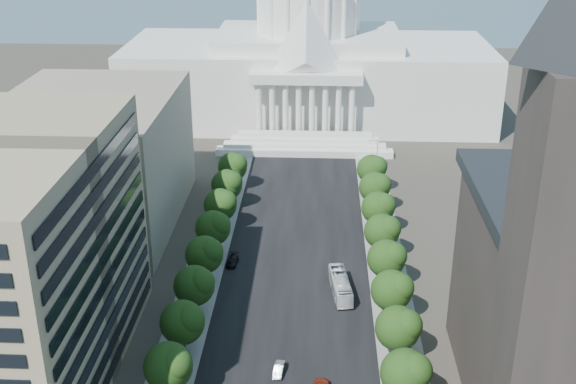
# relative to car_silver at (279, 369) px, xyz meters

# --- Properties ---
(road_asphalt) EXTENTS (30.00, 260.00, 0.01)m
(road_asphalt) POSITION_rel_car_silver_xyz_m (1.50, 46.77, -0.71)
(road_asphalt) COLOR black
(road_asphalt) RESTS_ON ground
(sidewalk_left) EXTENTS (8.00, 260.00, 0.02)m
(sidewalk_left) POSITION_rel_car_silver_xyz_m (-17.50, 46.77, -0.71)
(sidewalk_left) COLOR gray
(sidewalk_left) RESTS_ON ground
(sidewalk_right) EXTENTS (8.00, 260.00, 0.02)m
(sidewalk_right) POSITION_rel_car_silver_xyz_m (20.50, 46.77, -0.71)
(sidewalk_right) COLOR gray
(sidewalk_right) RESTS_ON ground
(capitol) EXTENTS (120.00, 56.00, 73.00)m
(capitol) POSITION_rel_car_silver_xyz_m (1.50, 141.66, 19.30)
(capitol) COLOR white
(capitol) RESTS_ON ground
(office_block_left_far) EXTENTS (38.00, 52.00, 30.00)m
(office_block_left_far) POSITION_rel_car_silver_xyz_m (-46.50, 56.77, 14.29)
(office_block_left_far) COLOR gray
(office_block_left_far) RESTS_ON ground
(tree_l_c) EXTENTS (7.79, 7.60, 9.97)m
(tree_l_c) POSITION_rel_car_silver_xyz_m (-16.16, -7.43, 5.74)
(tree_l_c) COLOR #33261C
(tree_l_c) RESTS_ON ground
(tree_l_d) EXTENTS (7.79, 7.60, 9.97)m
(tree_l_d) POSITION_rel_car_silver_xyz_m (-16.16, 4.57, 5.74)
(tree_l_d) COLOR #33261C
(tree_l_d) RESTS_ON ground
(tree_l_e) EXTENTS (7.79, 7.60, 9.97)m
(tree_l_e) POSITION_rel_car_silver_xyz_m (-16.16, 16.57, 5.74)
(tree_l_e) COLOR #33261C
(tree_l_e) RESTS_ON ground
(tree_l_f) EXTENTS (7.79, 7.60, 9.97)m
(tree_l_f) POSITION_rel_car_silver_xyz_m (-16.16, 28.57, 5.74)
(tree_l_f) COLOR #33261C
(tree_l_f) RESTS_ON ground
(tree_l_g) EXTENTS (7.79, 7.60, 9.97)m
(tree_l_g) POSITION_rel_car_silver_xyz_m (-16.16, 40.57, 5.74)
(tree_l_g) COLOR #33261C
(tree_l_g) RESTS_ON ground
(tree_l_h) EXTENTS (7.79, 7.60, 9.97)m
(tree_l_h) POSITION_rel_car_silver_xyz_m (-16.16, 52.57, 5.74)
(tree_l_h) COLOR #33261C
(tree_l_h) RESTS_ON ground
(tree_l_i) EXTENTS (7.79, 7.60, 9.97)m
(tree_l_i) POSITION_rel_car_silver_xyz_m (-16.16, 64.57, 5.74)
(tree_l_i) COLOR #33261C
(tree_l_i) RESTS_ON ground
(tree_l_j) EXTENTS (7.79, 7.60, 9.97)m
(tree_l_j) POSITION_rel_car_silver_xyz_m (-16.16, 76.57, 5.74)
(tree_l_j) COLOR #33261C
(tree_l_j) RESTS_ON ground
(tree_r_c) EXTENTS (7.79, 7.60, 9.97)m
(tree_r_c) POSITION_rel_car_silver_xyz_m (19.84, -7.43, 5.74)
(tree_r_c) COLOR #33261C
(tree_r_c) RESTS_ON ground
(tree_r_d) EXTENTS (7.79, 7.60, 9.97)m
(tree_r_d) POSITION_rel_car_silver_xyz_m (19.84, 4.57, 5.74)
(tree_r_d) COLOR #33261C
(tree_r_d) RESTS_ON ground
(tree_r_e) EXTENTS (7.79, 7.60, 9.97)m
(tree_r_e) POSITION_rel_car_silver_xyz_m (19.84, 16.57, 5.74)
(tree_r_e) COLOR #33261C
(tree_r_e) RESTS_ON ground
(tree_r_f) EXTENTS (7.79, 7.60, 9.97)m
(tree_r_f) POSITION_rel_car_silver_xyz_m (19.84, 28.57, 5.74)
(tree_r_f) COLOR #33261C
(tree_r_f) RESTS_ON ground
(tree_r_g) EXTENTS (7.79, 7.60, 9.97)m
(tree_r_g) POSITION_rel_car_silver_xyz_m (19.84, 40.57, 5.74)
(tree_r_g) COLOR #33261C
(tree_r_g) RESTS_ON ground
(tree_r_h) EXTENTS (7.79, 7.60, 9.97)m
(tree_r_h) POSITION_rel_car_silver_xyz_m (19.84, 52.57, 5.74)
(tree_r_h) COLOR #33261C
(tree_r_h) RESTS_ON ground
(tree_r_i) EXTENTS (7.79, 7.60, 9.97)m
(tree_r_i) POSITION_rel_car_silver_xyz_m (19.84, 64.57, 5.74)
(tree_r_i) COLOR #33261C
(tree_r_i) RESTS_ON ground
(tree_r_j) EXTENTS (7.79, 7.60, 9.97)m
(tree_r_j) POSITION_rel_car_silver_xyz_m (19.84, 76.57, 5.74)
(tree_r_j) COLOR #33261C
(tree_r_j) RESTS_ON ground
(streetlight_b) EXTENTS (2.61, 0.44, 9.00)m
(streetlight_b) POSITION_rel_car_silver_xyz_m (21.40, -8.23, 5.11)
(streetlight_b) COLOR gray
(streetlight_b) RESTS_ON ground
(streetlight_c) EXTENTS (2.61, 0.44, 9.00)m
(streetlight_c) POSITION_rel_car_silver_xyz_m (21.40, 16.77, 5.11)
(streetlight_c) COLOR gray
(streetlight_c) RESTS_ON ground
(streetlight_d) EXTENTS (2.61, 0.44, 9.00)m
(streetlight_d) POSITION_rel_car_silver_xyz_m (21.40, 41.77, 5.11)
(streetlight_d) COLOR gray
(streetlight_d) RESTS_ON ground
(streetlight_e) EXTENTS (2.61, 0.44, 9.00)m
(streetlight_e) POSITION_rel_car_silver_xyz_m (21.40, 66.77, 5.11)
(streetlight_e) COLOR gray
(streetlight_e) RESTS_ON ground
(streetlight_f) EXTENTS (2.61, 0.44, 9.00)m
(streetlight_f) POSITION_rel_car_silver_xyz_m (21.40, 91.77, 5.11)
(streetlight_f) COLOR gray
(streetlight_f) RESTS_ON ground
(car_silver) EXTENTS (2.00, 4.46, 1.42)m
(car_silver) POSITION_rel_car_silver_xyz_m (0.00, 0.00, 0.00)
(car_silver) COLOR #A9ACB0
(car_silver) RESTS_ON ground
(car_dark_b) EXTENTS (2.53, 5.37, 1.51)m
(car_dark_b) POSITION_rel_car_silver_xyz_m (-11.92, 36.30, 0.05)
(car_dark_b) COLOR black
(car_dark_b) RESTS_ON ground
(city_bus) EXTENTS (4.72, 13.33, 3.63)m
(city_bus) POSITION_rel_car_silver_xyz_m (10.57, 25.48, 1.11)
(city_bus) COLOR silver
(city_bus) RESTS_ON ground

